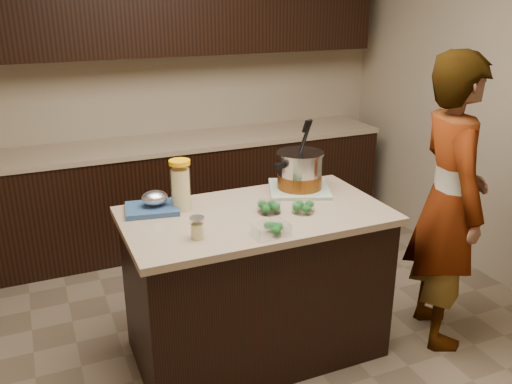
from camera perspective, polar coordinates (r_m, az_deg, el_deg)
ground_plane at (r=3.44m, az=0.00°, el=-16.16°), size 4.00×4.00×0.00m
room_shell at (r=2.79m, az=0.00°, el=13.52°), size 4.04×4.04×2.72m
back_cabinets at (r=4.56m, az=-8.75°, el=5.99°), size 3.60×0.63×2.33m
island at (r=3.19m, az=0.00°, el=-9.60°), size 1.46×0.81×0.90m
dish_towel at (r=3.34m, az=4.56°, el=0.34°), size 0.47×0.47×0.02m
stock_pot at (r=3.30m, az=4.62°, el=2.05°), size 0.39×0.36×0.41m
lemonade_pitcher at (r=3.02m, az=-7.93°, el=0.52°), size 0.13×0.13×0.28m
mason_jar at (r=2.68m, az=-6.20°, el=-3.82°), size 0.08×0.08×0.12m
broccoli_tub_left at (r=2.99m, az=1.38°, el=-1.65°), size 0.17×0.17×0.06m
broccoli_tub_right at (r=3.00m, az=4.97°, el=-1.65°), size 0.15×0.15×0.06m
broccoli_tub_rect at (r=2.71m, az=1.56°, el=-4.02°), size 0.18×0.14×0.06m
blue_tray at (r=3.05m, az=-10.77°, el=-1.31°), size 0.32×0.27×0.11m
person at (r=3.38m, az=19.64°, el=-1.08°), size 0.62×0.75×1.76m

